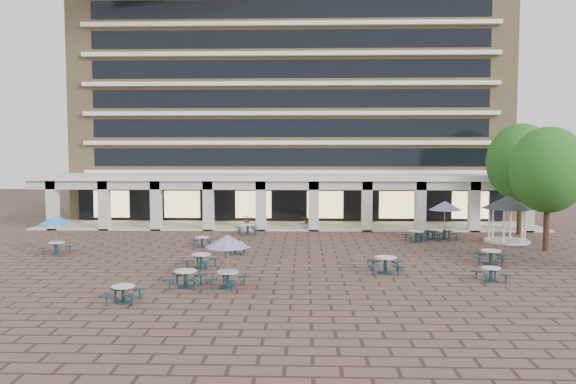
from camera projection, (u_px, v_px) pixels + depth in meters
The scene contains 22 objects.
ground at pixel (280, 261), 32.56m from camera, with size 120.00×120.00×0.00m, color brown.
apartment_building at pixel (291, 89), 57.00m from camera, with size 40.00×15.50×25.20m.
retail_arcade at pixel (288, 191), 47.08m from camera, with size 42.00×6.60×4.40m.
picnic_table_0 at pixel (186, 277), 26.33m from camera, with size 1.88×1.88×0.80m.
picnic_table_1 at pixel (123, 292), 23.66m from camera, with size 1.63×1.63×0.73m.
picnic_table_2 at pixel (385, 263), 29.33m from camera, with size 2.08×2.08×0.86m.
picnic_table_3 at pixel (491, 273), 27.49m from camera, with size 1.73×1.73×0.69m.
picnic_table_4 at pixel (56, 221), 34.65m from camera, with size 2.08×2.08×2.40m.
picnic_table_5 at pixel (235, 247), 34.77m from camera, with size 1.69×1.69×0.73m.
picnic_table_6 at pixel (228, 243), 26.12m from camera, with size 2.14×2.14×2.47m.
picnic_table_7 at pixel (491, 256), 31.50m from camera, with size 2.21×2.21×0.83m.
picnic_table_8 at pixel (201, 260), 30.64m from camera, with size 2.06×2.06×0.77m.
picnic_table_9 at pixel (202, 241), 37.24m from camera, with size 1.72×1.72×0.69m.
picnic_table_10 at pixel (416, 235), 39.27m from camera, with size 1.94×1.94×0.81m.
picnic_table_11 at pixel (445, 207), 40.28m from camera, with size 2.40×2.40×2.77m.
picnic_table_12 at pixel (247, 229), 42.58m from camera, with size 2.04×2.04×0.81m.
picnic_table_13 at pixel (427, 233), 40.38m from camera, with size 1.91×1.91×0.82m.
gazebo at pixel (508, 208), 39.18m from camera, with size 3.46×3.46×3.22m.
tree_east_a at pixel (548, 170), 35.52m from camera, with size 4.76×4.76×7.93m.
tree_east_c at pixel (521, 162), 42.49m from camera, with size 5.08×5.08×8.46m.
planter_left at pixel (247, 223), 45.47m from camera, with size 1.50×0.78×1.31m.
planter_right at pixel (307, 225), 45.33m from camera, with size 1.50×0.60×1.15m.
Camera 1 is at (1.43, -32.14, 6.42)m, focal length 35.00 mm.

